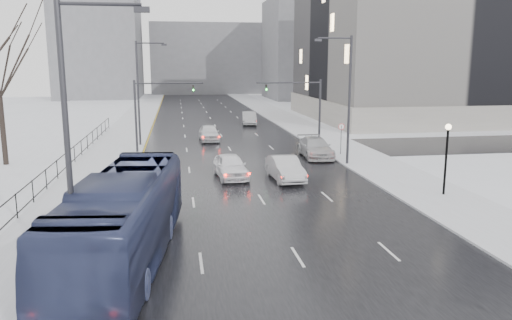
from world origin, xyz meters
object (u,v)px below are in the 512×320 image
streetlight_l_far (140,88)px  sedan_center_near (231,166)px  sedan_right_far (315,148)px  bus (124,218)px  sedan_right_distant (249,118)px  streetlight_l_near (74,135)px  lamppost_r_mid (447,149)px  mast_signal_left (148,107)px  streetlight_r_mid (347,94)px  sedan_center_far (209,133)px  sedan_right_near (285,168)px  no_uturn_sign (341,130)px  tree_park_e (6,166)px  mast_signal_right (309,105)px

streetlight_l_far → sedan_center_near: streetlight_l_far is taller
sedan_right_far → bus: bearing=-121.4°
sedan_center_near → sedan_right_distant: sedan_right_distant is taller
bus → sedan_center_near: (5.80, 14.27, -0.98)m
streetlight_l_near → sedan_right_far: (14.95, 23.53, -4.75)m
lamppost_r_mid → mast_signal_left: size_ratio=0.66×
streetlight_r_mid → sedan_right_far: (-1.38, 3.53, -4.75)m
streetlight_r_mid → streetlight_l_near: bearing=-129.2°
streetlight_l_far → sedan_center_far: (6.58, 2.12, -4.74)m
streetlight_l_near → streetlight_l_far: bearing=90.0°
sedan_center_far → sedan_center_near: bearing=-89.7°
streetlight_l_far → sedan_right_near: size_ratio=2.01×
sedan_center_far → streetlight_l_near: bearing=-102.0°
mast_signal_left → no_uturn_sign: mast_signal_left is taller
mast_signal_left → sedan_right_far: (14.11, -4.46, -3.23)m
bus → sedan_right_far: bus is taller
tree_park_e → bus: 24.16m
streetlight_l_near → sedan_right_near: streetlight_l_near is taller
streetlight_l_near → streetlight_l_far: 32.00m
sedan_center_near → sedan_right_near: bearing=-24.5°
streetlight_l_near → no_uturn_sign: 29.81m
sedan_center_near → sedan_right_near: sedan_center_near is taller
sedan_right_near → tree_park_e: bearing=154.9°
sedan_right_near → sedan_right_distant: (2.07, 31.46, 0.02)m
lamppost_r_mid → streetlight_r_mid: bearing=105.8°
tree_park_e → streetlight_l_near: bearing=-67.3°
sedan_center_near → sedan_right_distant: (5.69, 30.18, 0.01)m
lamppost_r_mid → sedan_center_far: bearing=117.6°
lamppost_r_mid → sedan_right_near: size_ratio=0.86×
lamppost_r_mid → sedan_right_far: lamppost_r_mid is taller
streetlight_l_near → bus: streetlight_l_near is taller
streetlight_r_mid → sedan_right_distant: (-3.67, 27.13, -4.74)m
tree_park_e → sedan_right_distant: bearing=45.5°
streetlight_l_far → mast_signal_right: bearing=-14.5°
lamppost_r_mid → mast_signal_right: bearing=101.5°
tree_park_e → mast_signal_left: tree_park_e is taller
streetlight_l_far → lamppost_r_mid: bearing=-48.9°
streetlight_l_near → sedan_right_far: size_ratio=1.74×
streetlight_r_mid → sedan_right_distant: size_ratio=1.96×
lamppost_r_mid → mast_signal_left: bearing=135.5°
sedan_center_near → sedan_right_distant: bearing=74.4°
sedan_right_far → streetlight_r_mid: bearing=-66.5°
streetlight_r_mid → streetlight_l_near: same height
streetlight_r_mid → sedan_right_near: 8.62m
mast_signal_left → sedan_right_far: size_ratio=1.13×
tree_park_e → mast_signal_right: 26.16m
mast_signal_left → sedan_right_distant: bearing=58.3°
mast_signal_left → streetlight_r_mid: bearing=-27.3°
bus → streetlight_r_mid: bearing=55.9°
bus → sedan_center_far: (5.41, 31.44, -0.98)m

